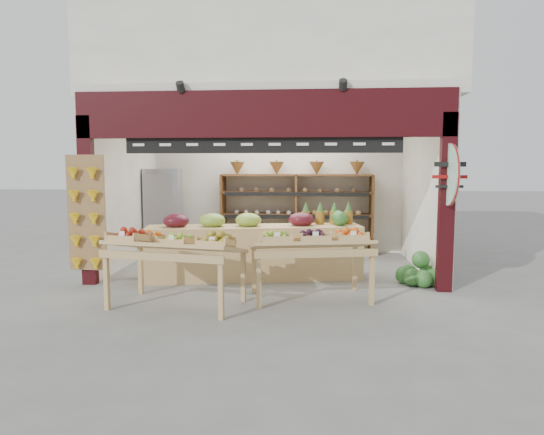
{
  "coord_description": "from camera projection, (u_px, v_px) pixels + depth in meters",
  "views": [
    {
      "loc": [
        0.76,
        -8.38,
        1.87
      ],
      "look_at": [
        0.09,
        -0.2,
        1.0
      ],
      "focal_mm": 32.0,
      "sensor_mm": 36.0,
      "label": 1
    }
  ],
  "objects": [
    {
      "name": "ground",
      "position": [
        268.0,
        273.0,
        8.56
      ],
      "size": [
        60.0,
        60.0,
        0.0
      ],
      "primitive_type": "plane",
      "color": "slate",
      "rests_on": "ground"
    },
    {
      "name": "shop_structure",
      "position": [
        275.0,
        64.0,
        9.75
      ],
      "size": [
        6.36,
        5.12,
        5.4
      ],
      "color": "white",
      "rests_on": "ground"
    },
    {
      "name": "banana_board",
      "position": [
        86.0,
        215.0,
        7.5
      ],
      "size": [
        0.6,
        0.15,
        1.8
      ],
      "color": "olive",
      "rests_on": "ground"
    },
    {
      "name": "gift_sign",
      "position": [
        449.0,
        175.0,
        7.02
      ],
      "size": [
        0.04,
        0.93,
        0.92
      ],
      "color": "#B2E0C8",
      "rests_on": "ground"
    },
    {
      "name": "back_shelving",
      "position": [
        296.0,
        199.0,
        10.32
      ],
      "size": [
        3.22,
        0.53,
        1.97
      ],
      "color": "brown",
      "rests_on": "ground"
    },
    {
      "name": "refrigerator",
      "position": [
        164.0,
        212.0,
        10.22
      ],
      "size": [
        0.79,
        0.79,
        1.82
      ],
      "primitive_type": "cube",
      "rotation": [
        0.0,
        0.0,
        0.12
      ],
      "color": "#A8ABAF",
      "rests_on": "ground"
    },
    {
      "name": "cardboard_stack",
      "position": [
        221.0,
        252.0,
        9.06
      ],
      "size": [
        1.05,
        0.76,
        0.74
      ],
      "color": "beige",
      "rests_on": "ground"
    },
    {
      "name": "mid_counter",
      "position": [
        254.0,
        250.0,
        8.07
      ],
      "size": [
        3.61,
        1.29,
        1.11
      ],
      "color": "tan",
      "rests_on": "ground"
    },
    {
      "name": "display_table_left",
      "position": [
        171.0,
        244.0,
        6.54
      ],
      "size": [
        1.86,
        1.25,
        1.08
      ],
      "color": "tan",
      "rests_on": "ground"
    },
    {
      "name": "display_table_right",
      "position": [
        310.0,
        241.0,
        6.79
      ],
      "size": [
        1.8,
        1.22,
        1.05
      ],
      "color": "tan",
      "rests_on": "ground"
    },
    {
      "name": "watermelon_pile",
      "position": [
        418.0,
        273.0,
        7.69
      ],
      "size": [
        0.69,
        0.69,
        0.54
      ],
      "color": "#1B511E",
      "rests_on": "ground"
    }
  ]
}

